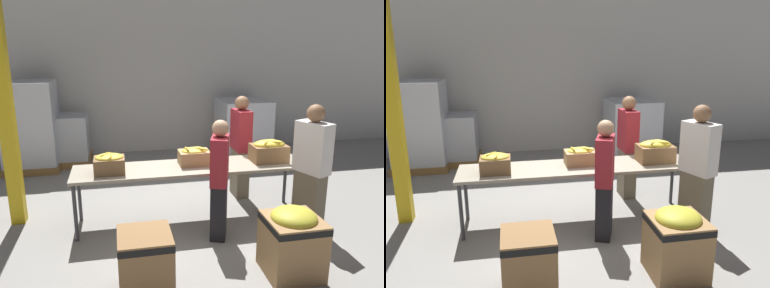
% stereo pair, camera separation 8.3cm
% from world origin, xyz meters
% --- Properties ---
extents(ground_plane, '(30.00, 30.00, 0.00)m').
position_xyz_m(ground_plane, '(0.00, 0.00, 0.00)').
color(ground_plane, gray).
extents(wall_back, '(16.00, 0.08, 4.00)m').
position_xyz_m(wall_back, '(0.00, 3.76, 2.00)').
color(wall_back, silver).
rests_on(wall_back, ground_plane).
extents(sorting_table, '(3.21, 0.72, 0.80)m').
position_xyz_m(sorting_table, '(0.00, 0.00, 0.75)').
color(sorting_table, '#9E937F').
rests_on(sorting_table, ground_plane).
extents(banana_box_0, '(0.39, 0.33, 0.27)m').
position_xyz_m(banana_box_0, '(-1.10, -0.07, 0.94)').
color(banana_box_0, olive).
rests_on(banana_box_0, sorting_table).
extents(banana_box_1, '(0.42, 0.32, 0.26)m').
position_xyz_m(banana_box_1, '(0.05, 0.07, 0.92)').
color(banana_box_1, tan).
rests_on(banana_box_1, sorting_table).
extents(banana_box_2, '(0.50, 0.34, 0.32)m').
position_xyz_m(banana_box_2, '(1.12, 0.00, 0.96)').
color(banana_box_2, olive).
rests_on(banana_box_2, sorting_table).
extents(volunteer_0, '(0.34, 0.46, 1.54)m').
position_xyz_m(volunteer_0, '(0.24, -0.54, 0.77)').
color(volunteer_0, black).
rests_on(volunteer_0, ground_plane).
extents(volunteer_1, '(0.39, 0.51, 1.70)m').
position_xyz_m(volunteer_1, '(1.47, -0.58, 0.84)').
color(volunteer_1, '#6B604C').
rests_on(volunteer_1, ground_plane).
extents(volunteer_2, '(0.23, 0.44, 1.65)m').
position_xyz_m(volunteer_2, '(0.95, 0.73, 0.82)').
color(volunteer_2, '#6B604C').
rests_on(volunteer_2, ground_plane).
extents(donation_bin_0, '(0.53, 0.53, 0.64)m').
position_xyz_m(donation_bin_0, '(-0.77, -1.48, 0.35)').
color(donation_bin_0, olive).
rests_on(donation_bin_0, ground_plane).
extents(donation_bin_1, '(0.58, 0.58, 0.76)m').
position_xyz_m(donation_bin_1, '(0.79, -1.48, 0.40)').
color(donation_bin_1, '#A37A4C').
rests_on(donation_bin_1, ground_plane).
extents(support_pillar, '(0.18, 0.18, 4.00)m').
position_xyz_m(support_pillar, '(-2.39, 0.42, 2.00)').
color(support_pillar, gold).
rests_on(support_pillar, ground_plane).
extents(pallet_stack_0, '(0.92, 0.92, 1.03)m').
position_xyz_m(pallet_stack_0, '(-2.01, 3.12, 0.50)').
color(pallet_stack_0, olive).
rests_on(pallet_stack_0, ground_plane).
extents(pallet_stack_1, '(1.07, 1.07, 1.74)m').
position_xyz_m(pallet_stack_1, '(-2.65, 2.91, 0.86)').
color(pallet_stack_1, olive).
rests_on(pallet_stack_1, ground_plane).
extents(pallet_stack_2, '(1.14, 1.14, 1.26)m').
position_xyz_m(pallet_stack_2, '(1.75, 2.93, 0.62)').
color(pallet_stack_2, olive).
rests_on(pallet_stack_2, ground_plane).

